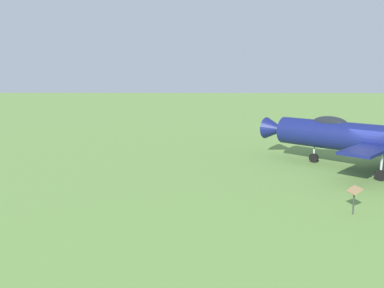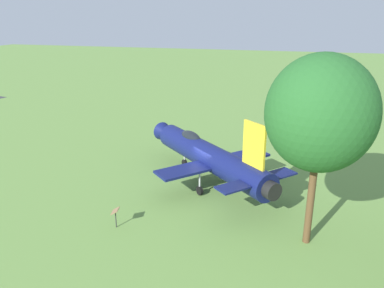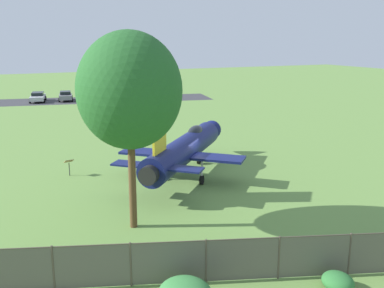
# 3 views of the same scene
# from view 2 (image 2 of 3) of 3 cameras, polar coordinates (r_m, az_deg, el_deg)

# --- Properties ---
(ground_plane) EXTENTS (200.00, 200.00, 0.00)m
(ground_plane) POSITION_cam_2_polar(r_m,az_deg,el_deg) (26.42, 2.69, -5.87)
(ground_plane) COLOR #668E42
(display_jet) EXTENTS (11.50, 10.96, 5.39)m
(display_jet) POSITION_cam_2_polar(r_m,az_deg,el_deg) (25.95, 2.28, -1.66)
(display_jet) COLOR #111951
(display_jet) RESTS_ON ground_plane
(shade_tree) EXTENTS (5.10, 4.92, 9.57)m
(shade_tree) POSITION_cam_2_polar(r_m,az_deg,el_deg) (18.33, 18.75, 4.31)
(shade_tree) COLOR brown
(shade_tree) RESTS_ON ground_plane
(info_plaque) EXTENTS (0.51, 0.67, 1.14)m
(info_plaque) POSITION_cam_2_polar(r_m,az_deg,el_deg) (21.31, -11.44, -10.19)
(info_plaque) COLOR #333333
(info_plaque) RESTS_ON ground_plane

